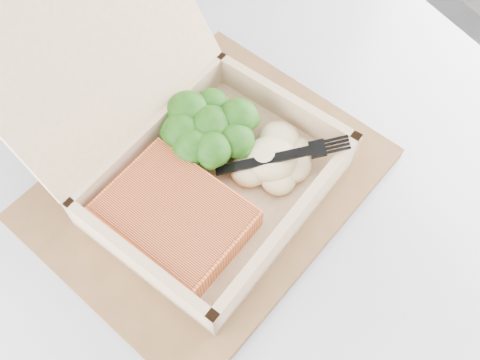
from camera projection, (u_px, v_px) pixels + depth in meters
cafe_table at (217, 283)px, 0.73m from camera, size 0.87×0.87×0.75m
serving_tray at (208, 185)px, 0.58m from camera, size 0.41×0.36×0.01m
takeout_container at (179, 140)px, 0.54m from camera, size 0.33×0.35×0.20m
salmon_fillet at (175, 216)px, 0.52m from camera, size 0.14×0.16×0.03m
broccoli_pile at (211, 131)px, 0.57m from camera, size 0.11×0.11×0.04m
mashed_potatoes at (272, 159)px, 0.55m from camera, size 0.09×0.08×0.03m
plastic_fork at (245, 163)px, 0.54m from camera, size 0.13×0.07×0.02m
receipt at (148, 76)px, 0.66m from camera, size 0.10×0.14×0.00m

